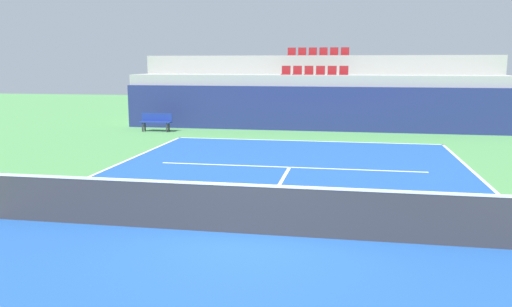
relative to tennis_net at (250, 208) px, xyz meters
name	(u,v)px	position (x,y,z in m)	size (l,w,h in m)	color
ground_plane	(250,234)	(0.00, 0.00, -0.51)	(80.00, 80.00, 0.00)	#4C8C4C
court_surface	(250,234)	(0.00, 0.00, -0.50)	(11.00, 24.00, 0.01)	#1E4C99
baseline_far	(305,141)	(0.00, 11.95, -0.50)	(11.00, 0.10, 0.00)	white
service_line_far	(290,167)	(0.00, 6.40, -0.50)	(8.26, 0.10, 0.00)	white
centre_service_line	(275,192)	(0.00, 3.20, -0.50)	(0.10, 6.40, 0.00)	white
back_wall	(312,109)	(0.00, 15.34, 0.54)	(18.43, 0.30, 2.10)	navy
stands_tier_lower	(314,101)	(0.00, 16.69, 0.80)	(18.43, 2.40, 2.62)	#9E9E99
stands_tier_upper	(317,89)	(0.00, 19.09, 1.28)	(18.43, 2.40, 3.59)	#9E9E99
seating_row_lower	(315,72)	(0.00, 16.79, 2.24)	(3.31, 0.44, 0.44)	maroon
seating_row_upper	(318,53)	(0.00, 19.19, 3.20)	(3.31, 0.44, 0.44)	maroon
tennis_net	(250,208)	(0.00, 0.00, 0.00)	(11.08, 0.08, 1.07)	black
player_bench	(156,121)	(-7.22, 13.83, 0.00)	(1.50, 0.40, 0.85)	navy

